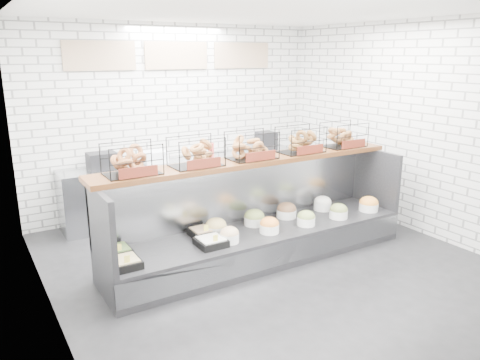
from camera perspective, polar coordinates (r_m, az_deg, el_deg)
ground at (r=5.84m, az=4.15°, el=-10.50°), size 5.50×5.50×0.00m
room_shell at (r=5.79m, az=1.05°, el=10.51°), size 5.02×5.51×3.01m
display_case at (r=5.98m, az=2.38°, el=-6.42°), size 4.00×0.90×1.20m
bagel_shelf at (r=5.81m, az=1.43°, el=3.80°), size 4.10×0.50×0.40m
prep_counter at (r=7.66m, az=-6.34°, el=-0.53°), size 4.00×0.60×1.20m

